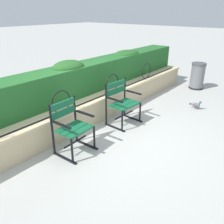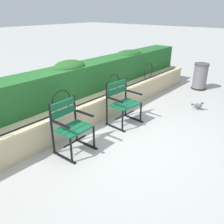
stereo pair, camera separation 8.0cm
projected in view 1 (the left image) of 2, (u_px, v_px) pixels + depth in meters
The scene contains 8 objects.
ground_plane at pixel (117, 141), 4.35m from camera, with size 60.00×60.00×0.00m, color #ADADA8.
stone_wall at pixel (81, 115), 4.79m from camera, with size 8.47×0.41×0.52m.
iron_arch_fence at pixel (66, 102), 4.27m from camera, with size 7.91×0.02×0.42m.
hedge_row at pixel (63, 83), 4.82m from camera, with size 8.30×0.60×0.77m.
park_chair_left at pixel (71, 126), 3.88m from camera, with size 0.58×0.54×0.89m.
park_chair_right at pixel (122, 102), 4.88m from camera, with size 0.67×0.55×0.90m.
pigeon_near_chairs at pixel (196, 105), 5.70m from camera, with size 0.11×0.29×0.22m.
trash_bin at pixel (197, 76), 7.09m from camera, with size 0.44×0.44×0.78m.
Camera 1 is at (-3.00, -2.29, 2.24)m, focal length 37.74 mm.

